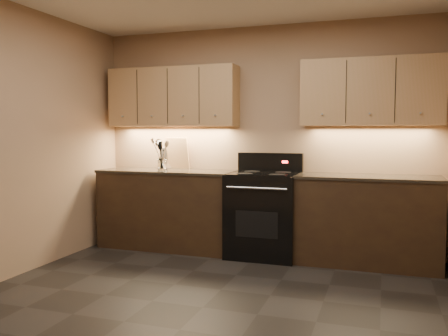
{
  "coord_description": "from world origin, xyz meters",
  "views": [
    {
      "loc": [
        1.33,
        -3.4,
        1.39
      ],
      "look_at": [
        -0.31,
        1.45,
        0.99
      ],
      "focal_mm": 38.0,
      "sensor_mm": 36.0,
      "label": 1
    }
  ],
  "objects": [
    {
      "name": "outlet_plate",
      "position": [
        -1.3,
        1.99,
        1.12
      ],
      "size": [
        0.08,
        0.01,
        0.12
      ],
      "primitive_type": "cube",
      "color": "#B2B5BA",
      "rests_on": "wall_back"
    },
    {
      "name": "wall_back",
      "position": [
        0.0,
        2.0,
        1.3
      ],
      "size": [
        4.0,
        0.04,
        2.6
      ],
      "primitive_type": "cube",
      "color": "#9D795C",
      "rests_on": "ground"
    },
    {
      "name": "wooden_spoon",
      "position": [
        -1.16,
        1.61,
        1.11
      ],
      "size": [
        0.13,
        0.14,
        0.34
      ],
      "primitive_type": null,
      "rotation": [
        -0.15,
        0.25,
        0.34
      ],
      "color": "tan",
      "rests_on": "utensil_crock"
    },
    {
      "name": "steel_skimmer",
      "position": [
        -1.11,
        1.62,
        1.12
      ],
      "size": [
        0.19,
        0.15,
        0.37
      ],
      "primitive_type": null,
      "rotation": [
        -0.16,
        -0.3,
        -0.05
      ],
      "color": "silver",
      "rests_on": "utensil_crock"
    },
    {
      "name": "stove",
      "position": [
        0.08,
        1.68,
        0.48
      ],
      "size": [
        0.76,
        0.68,
        1.14
      ],
      "color": "black",
      "rests_on": "ground"
    },
    {
      "name": "counter_right",
      "position": [
        1.18,
        1.7,
        0.47
      ],
      "size": [
        1.46,
        0.62,
        0.93
      ],
      "color": "black",
      "rests_on": "ground"
    },
    {
      "name": "black_spoon",
      "position": [
        -1.14,
        1.64,
        1.1
      ],
      "size": [
        0.08,
        0.11,
        0.31
      ],
      "primitive_type": null,
      "rotation": [
        0.15,
        -0.02,
        -0.1
      ],
      "color": "black",
      "rests_on": "utensil_crock"
    },
    {
      "name": "steel_spatula",
      "position": [
        -1.11,
        1.63,
        1.14
      ],
      "size": [
        0.25,
        0.13,
        0.41
      ],
      "primitive_type": null,
      "rotation": [
        0.2,
        -0.33,
        -0.37
      ],
      "color": "silver",
      "rests_on": "utensil_crock"
    },
    {
      "name": "utensil_crock",
      "position": [
        -1.14,
        1.63,
        0.99
      ],
      "size": [
        0.13,
        0.13,
        0.14
      ],
      "color": "white",
      "rests_on": "counter_left"
    },
    {
      "name": "counter_left",
      "position": [
        -1.1,
        1.7,
        0.47
      ],
      "size": [
        1.62,
        0.62,
        0.93
      ],
      "color": "black",
      "rests_on": "ground"
    },
    {
      "name": "upper_cab_right",
      "position": [
        1.18,
        1.85,
        1.8
      ],
      "size": [
        1.44,
        0.3,
        0.7
      ],
      "primitive_type": "cube",
      "color": "#AF7D57",
      "rests_on": "wall_back"
    },
    {
      "name": "cutting_board",
      "position": [
        -1.09,
        1.96,
        1.12
      ],
      "size": [
        0.31,
        0.14,
        0.38
      ],
      "primitive_type": "cube",
      "rotation": [
        0.18,
        0.0,
        -0.18
      ],
      "color": "tan",
      "rests_on": "counter_left"
    },
    {
      "name": "floor",
      "position": [
        0.0,
        0.0,
        0.0
      ],
      "size": [
        4.0,
        4.0,
        0.0
      ],
      "primitive_type": "plane",
      "color": "black",
      "rests_on": "ground"
    },
    {
      "name": "black_turner",
      "position": [
        -1.13,
        1.6,
        1.11
      ],
      "size": [
        0.11,
        0.1,
        0.34
      ],
      "primitive_type": null,
      "rotation": [
        -0.03,
        -0.06,
        0.16
      ],
      "color": "black",
      "rests_on": "utensil_crock"
    },
    {
      "name": "upper_cab_left",
      "position": [
        -1.1,
        1.85,
        1.8
      ],
      "size": [
        1.6,
        0.3,
        0.7
      ],
      "primitive_type": "cube",
      "color": "#AF7D57",
      "rests_on": "wall_back"
    }
  ]
}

